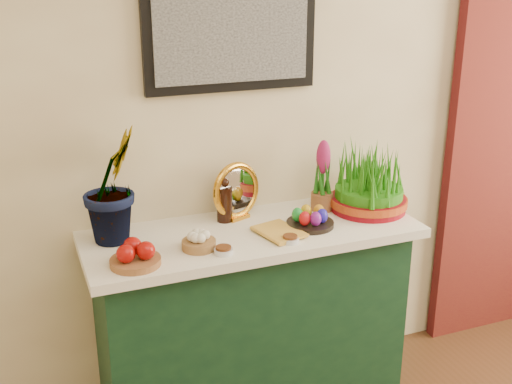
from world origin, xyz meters
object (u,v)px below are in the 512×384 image
at_px(sideboard, 252,326).
at_px(hyacinth_green, 111,167).
at_px(mirror, 236,192).
at_px(book, 264,236).
at_px(wheatgrass_sabzeh, 369,183).

relative_size(sideboard, hyacinth_green, 2.14).
relative_size(sideboard, mirror, 5.14).
bearing_deg(mirror, book, -84.70).
bearing_deg(sideboard, wheatgrass_sabzeh, 1.33).
bearing_deg(book, sideboard, 81.18).
bearing_deg(mirror, wheatgrass_sabzeh, -12.36).
xyz_separation_m(sideboard, wheatgrass_sabzeh, (0.57, 0.01, 0.59)).
bearing_deg(sideboard, book, -85.87).
relative_size(book, wheatgrass_sabzeh, 0.58).
distance_m(mirror, wheatgrass_sabzeh, 0.60).
bearing_deg(mirror, sideboard, -83.75).
distance_m(hyacinth_green, wheatgrass_sabzeh, 1.13).
height_order(sideboard, book, book).
relative_size(mirror, wheatgrass_sabzeh, 0.73).
height_order(hyacinth_green, mirror, hyacinth_green).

